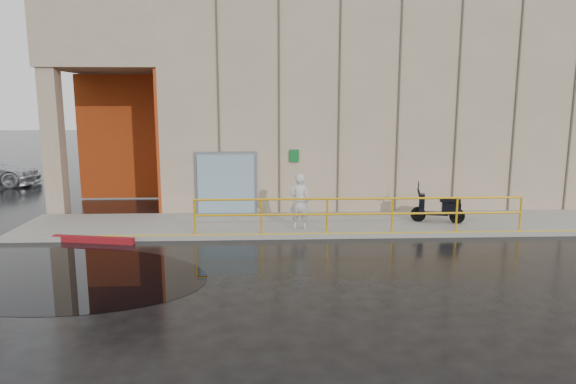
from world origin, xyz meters
name	(u,v)px	position (x,y,z in m)	size (l,w,h in m)	color
ground	(199,276)	(0.00, 0.00, 0.00)	(120.00, 120.00, 0.00)	black
sidewalk	(344,224)	(4.00, 4.50, 0.07)	(20.00, 3.00, 0.15)	gray
building	(348,94)	(5.10, 10.98, 4.21)	(20.00, 10.17, 8.00)	gray
guardrail	(360,215)	(4.25, 3.15, 0.68)	(9.56, 0.06, 1.03)	#DE9E0B
person	(299,201)	(2.53, 3.72, 0.98)	(0.60, 0.40, 1.65)	silver
scooter	(439,200)	(6.94, 4.27, 0.88)	(1.68, 0.93, 1.27)	black
red_curb	(93,240)	(-3.31, 2.90, 0.09)	(2.40, 0.18, 0.18)	maroon
puddle	(53,276)	(-3.33, 0.13, 0.00)	(7.19, 4.42, 0.01)	black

